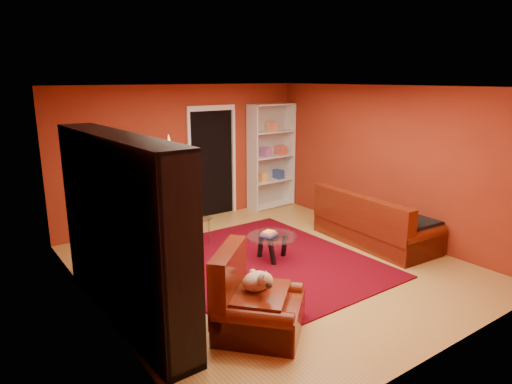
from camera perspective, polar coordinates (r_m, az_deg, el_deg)
floor at (r=6.89m, az=1.96°, el=-9.37°), size 5.00×5.50×0.05m
ceiling at (r=6.32m, az=2.17°, el=13.24°), size 5.00×5.50×0.05m
wall_back at (r=8.80m, az=-9.05°, el=4.67°), size 5.00×0.05×2.60m
wall_left at (r=5.37m, az=-19.84°, el=-2.10°), size 0.05×5.50×2.60m
wall_right at (r=8.24m, az=16.16°, el=3.63°), size 0.05×5.50×2.60m
doorway at (r=9.08m, az=-5.48°, el=3.47°), size 1.06×0.60×2.16m
rug at (r=6.96m, az=0.83°, el=-8.82°), size 2.93×3.41×0.02m
media_unit at (r=5.31m, az=-16.39°, el=-4.59°), size 0.54×2.81×2.15m
christmas_tree at (r=7.77m, az=-10.60°, el=0.27°), size 1.37×1.37×1.84m
gift_box_teal at (r=7.38m, az=-14.31°, el=-6.87°), size 0.31×0.31×0.27m
gift_box_green at (r=7.58m, az=-8.82°, el=-5.91°), size 0.35×0.35×0.29m
gift_box_red at (r=8.41m, az=-16.41°, el=-4.51°), size 0.26×0.26×0.23m
white_bookshelf at (r=9.68m, az=1.93°, el=4.46°), size 1.06×0.42×2.25m
armchair at (r=5.09m, az=0.52°, el=-13.29°), size 1.38×1.38×0.76m
dog at (r=5.06m, az=0.08°, el=-11.11°), size 0.50×0.49×0.25m
sofa at (r=7.91m, az=14.75°, el=-3.07°), size 1.04×2.12×0.89m
coffee_table at (r=7.02m, az=2.05°, el=-6.92°), size 1.00×1.00×0.48m
acrylic_chair at (r=7.56m, az=-8.06°, el=-3.34°), size 0.59×0.62×0.94m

